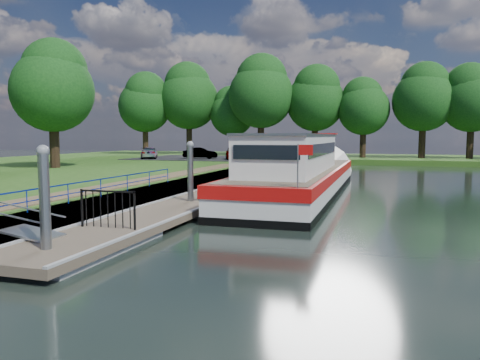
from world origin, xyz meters
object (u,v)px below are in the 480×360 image
(pontoon, at_px, (225,194))
(car_b, at_px, (200,153))
(car_a, at_px, (233,153))
(car_c, at_px, (149,153))
(barge, at_px, (302,174))

(pontoon, xyz_separation_m, car_b, (-10.32, 22.42, 1.23))
(car_a, bearing_deg, car_b, 156.58)
(car_b, bearing_deg, pontoon, -169.73)
(pontoon, xyz_separation_m, car_c, (-15.81, 21.68, 1.24))
(barge, height_order, car_b, barge)
(car_a, height_order, car_b, car_a)
(barge, bearing_deg, car_c, 135.78)
(car_b, bearing_deg, car_a, -107.43)
(car_a, bearing_deg, barge, -82.66)
(pontoon, distance_m, car_b, 24.71)
(barge, distance_m, car_a, 21.96)
(pontoon, distance_m, car_a, 23.23)
(pontoon, bearing_deg, car_b, 114.72)
(pontoon, bearing_deg, barge, 37.85)
(pontoon, relative_size, car_b, 8.48)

